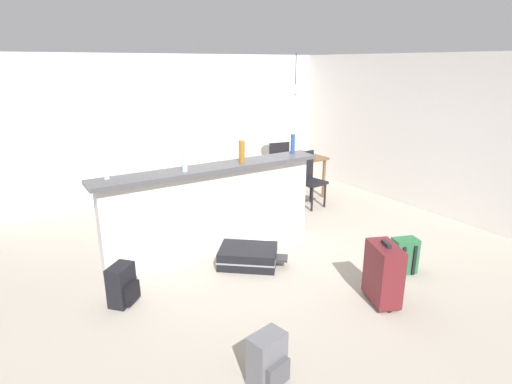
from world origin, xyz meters
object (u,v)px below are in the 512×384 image
at_px(bottle_clear, 184,162).
at_px(suitcase_flat_black, 248,256).
at_px(backpack_grey, 268,360).
at_px(dining_chair_near_partition, 309,177).
at_px(pendant_lamp, 295,89).
at_px(backpack_black, 122,286).
at_px(backpack_green, 404,256).
at_px(dining_chair_far_side, 277,163).
at_px(dining_table, 291,162).
at_px(bottle_amber, 242,152).
at_px(bottle_white, 106,166).
at_px(bottle_blue, 293,144).
at_px(suitcase_upright_maroon, 383,273).

height_order(bottle_clear, suitcase_flat_black, bottle_clear).
bearing_deg(suitcase_flat_black, bottle_clear, 138.05).
xyz_separation_m(bottle_clear, backpack_grey, (-0.33, -2.24, -1.06)).
relative_size(dining_chair_near_partition, pendant_lamp, 1.36).
bearing_deg(backpack_black, backpack_green, -20.20).
height_order(dining_chair_far_side, backpack_black, dining_chair_far_side).
bearing_deg(bottle_clear, dining_chair_near_partition, 17.68).
xyz_separation_m(bottle_clear, suitcase_flat_black, (0.56, -0.50, -1.15)).
height_order(pendant_lamp, backpack_grey, pendant_lamp).
bearing_deg(backpack_grey, dining_table, 50.86).
bearing_deg(backpack_green, bottle_amber, 126.42).
xyz_separation_m(bottle_white, backpack_green, (2.84, -1.78, -1.08)).
xyz_separation_m(bottle_white, dining_table, (3.45, 1.21, -0.64)).
height_order(bottle_blue, suitcase_upright_maroon, bottle_blue).
bearing_deg(backpack_green, bottle_clear, 140.83).
distance_m(bottle_white, backpack_green, 3.52).
relative_size(bottle_clear, suitcase_flat_black, 0.27).
bearing_deg(suitcase_flat_black, bottle_amber, 66.17).
xyz_separation_m(pendant_lamp, backpack_green, (-0.60, -2.92, -1.73)).
relative_size(dining_table, backpack_black, 2.62).
relative_size(bottle_clear, bottle_amber, 0.81).
height_order(backpack_grey, backpack_black, same).
distance_m(suitcase_flat_black, backpack_green, 1.83).
bearing_deg(bottle_blue, dining_table, 53.14).
xyz_separation_m(bottle_amber, pendant_lamp, (1.81, 1.28, 0.65)).
bearing_deg(suitcase_upright_maroon, bottle_amber, 104.20).
relative_size(bottle_blue, dining_table, 0.25).
bearing_deg(bottle_amber, backpack_grey, -116.35).
bearing_deg(dining_chair_near_partition, suitcase_flat_black, -146.69).
relative_size(bottle_white, bottle_clear, 1.24).
xyz_separation_m(bottle_blue, backpack_grey, (-1.99, -2.35, -1.08)).
bearing_deg(bottle_white, suitcase_upright_maroon, -44.45).
distance_m(dining_table, suitcase_upright_maroon, 3.56).
relative_size(bottle_white, suitcase_upright_maroon, 0.43).
relative_size(dining_chair_far_side, pendant_lamp, 1.36).
xyz_separation_m(pendant_lamp, backpack_black, (-3.56, -1.83, -1.73)).
xyz_separation_m(dining_chair_far_side, backpack_green, (-0.67, -3.52, -0.31)).
distance_m(suitcase_flat_black, backpack_grey, 1.96).
relative_size(bottle_clear, pendant_lamp, 0.34).
relative_size(suitcase_upright_maroon, backpack_green, 1.60).
relative_size(bottle_blue, dining_chair_near_partition, 0.29).
distance_m(bottle_amber, backpack_black, 2.13).
bearing_deg(bottle_clear, dining_chair_far_side, 35.39).
relative_size(bottle_blue, pendant_lamp, 0.40).
xyz_separation_m(suitcase_flat_black, suitcase_upright_maroon, (0.72, -1.43, 0.22)).
relative_size(dining_table, backpack_grey, 2.62).
height_order(bottle_blue, backpack_black, bottle_blue).
bearing_deg(dining_table, backpack_grey, -129.14).
height_order(suitcase_upright_maroon, backpack_green, suitcase_upright_maroon).
relative_size(bottle_clear, dining_chair_far_side, 0.25).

